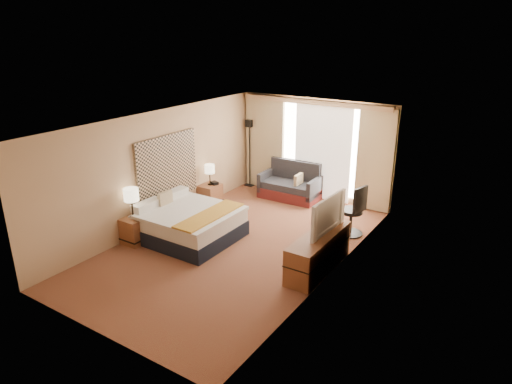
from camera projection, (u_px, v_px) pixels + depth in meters
The scene contains 21 objects.
floor at pixel (238, 245), 9.49m from camera, with size 4.20×7.00×0.02m, color maroon.
ceiling at pixel (236, 121), 8.60m from camera, with size 4.20×7.00×0.02m, color silver.
wall_back at pixel (315, 149), 11.80m from camera, with size 4.20×0.02×2.60m, color tan.
wall_front at pixel (91, 256), 6.28m from camera, with size 4.20×0.02×2.60m, color tan.
wall_left at pixel (160, 169), 10.12m from camera, with size 0.02×7.00×2.60m, color tan.
wall_right at pixel (335, 207), 7.97m from camera, with size 0.02×7.00×2.60m, color tan.
headboard at pixel (167, 168), 10.26m from camera, with size 0.06×1.85×1.50m, color black.
nightstand_left at pixel (136, 230), 9.52m from camera, with size 0.45×0.52×0.55m, color brown.
nightstand_right at pixel (210, 195), 11.49m from camera, with size 0.45×0.52×0.55m, color brown.
media_dresser at pixel (319, 252), 8.43m from camera, with size 0.50×1.80×0.70m, color brown.
window at pixel (323, 150), 11.64m from camera, with size 2.30×0.02×2.30m, color white.
curtains at pixel (313, 146), 11.68m from camera, with size 4.12×0.19×2.56m.
bed at pixel (189, 223), 9.69m from camera, with size 1.90×1.74×0.92m.
loveseat at pixel (291, 186), 12.00m from camera, with size 1.56×0.87×0.96m.
floor_lamp at pixel (250, 140), 12.60m from camera, with size 0.24×0.24×1.89m.
desk_chair at pixel (354, 213), 9.78m from camera, with size 0.55×0.55×1.13m.
lamp_left at pixel (131, 195), 9.26m from camera, with size 0.31×0.31×0.65m.
lamp_right at pixel (210, 169), 11.27m from camera, with size 0.25×0.25×0.52m.
tissue_box at pixel (141, 214), 9.49m from camera, with size 0.12×0.12×0.11m, color #81A6C7.
telephone at pixel (214, 183), 11.43m from camera, with size 0.18×0.14×0.07m, color black.
television at pixel (323, 213), 8.38m from camera, with size 1.20×0.16×0.69m, color black.
Camera 1 is at (4.96, -6.96, 4.27)m, focal length 32.00 mm.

